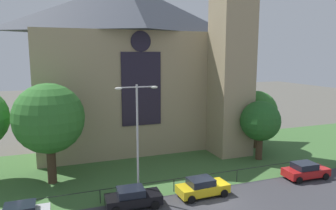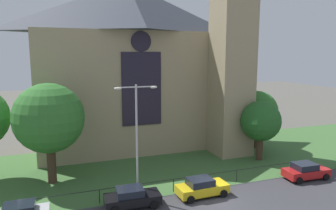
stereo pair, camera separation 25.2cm
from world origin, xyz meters
name	(u,v)px [view 2 (the right image)]	position (x,y,z in m)	size (l,w,h in m)	color
ground	(170,161)	(0.00, 10.00, 0.00)	(160.00, 160.00, 0.00)	#56544C
grass_verge	(177,167)	(0.00, 8.00, 0.00)	(120.00, 20.00, 0.01)	#3D6633
church_building	(136,64)	(-1.75, 17.67, 10.27)	(23.20, 16.20, 26.00)	tan
iron_railing	(173,181)	(-2.53, 2.50, 0.95)	(24.63, 0.07, 1.13)	black
tree_right_far	(257,112)	(11.52, 10.90, 4.54)	(5.08, 5.08, 7.09)	brown
tree_left_near	(49,118)	(-12.09, 8.09, 5.89)	(6.17, 6.17, 9.01)	#423021
tree_right_near	(261,121)	(9.33, 7.09, 4.27)	(4.35, 4.35, 6.49)	#423021
streetlamp_near	(137,128)	(-5.64, 2.40, 5.75)	(3.37, 0.26, 9.17)	#B2B2B7
parked_car_black	(132,197)	(-6.43, 1.07, 0.74)	(4.28, 2.18, 1.51)	black
parked_car_yellow	(202,187)	(-0.64, 0.97, 0.74)	(4.26, 2.13, 1.51)	gold
parked_car_red	(306,171)	(10.04, 0.98, 0.74)	(4.28, 2.18, 1.51)	#B21919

